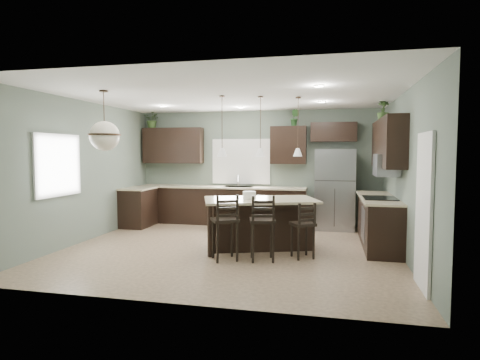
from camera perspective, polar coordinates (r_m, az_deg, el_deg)
name	(u,v)px	position (r m, az deg, el deg)	size (l,w,h in m)	color
ground	(230,249)	(7.51, -1.44, -9.75)	(6.00, 6.00, 0.00)	#9E8466
pantry_door	(424,211)	(5.70, 24.67, -4.09)	(0.04, 0.82, 2.04)	white
window_back	(241,161)	(10.05, 0.16, 2.66)	(1.35, 0.02, 1.00)	white
window_left	(57,165)	(7.89, -24.53, 1.93)	(0.02, 1.10, 1.00)	white
left_return_cabs	(138,208)	(9.95, -14.26, -3.84)	(0.60, 0.90, 0.90)	black
left_return_countertop	(139,188)	(9.89, -14.20, -1.15)	(0.66, 0.96, 0.04)	beige
back_lower_cabs	(221,206)	(9.97, -2.73, -3.70)	(4.20, 0.60, 0.90)	black
back_countertop	(221,187)	(9.90, -2.77, -1.02)	(4.20, 0.66, 0.04)	beige
sink_inset	(238,187)	(9.79, -0.23, -0.99)	(0.70, 0.45, 0.01)	gray
faucet	(238,181)	(9.75, -0.27, -0.15)	(0.02, 0.02, 0.28)	silver
back_upper_left	(173,146)	(10.43, -9.49, 4.85)	(1.55, 0.34, 0.90)	black
back_upper_right	(288,145)	(9.71, 6.91, 4.94)	(0.85, 0.34, 0.90)	black
fridge_header	(334,132)	(9.67, 13.17, 6.65)	(1.05, 0.34, 0.45)	black
right_lower_cabs	(378,222)	(8.11, 19.10, -5.70)	(0.60, 2.35, 0.90)	black
right_countertop	(378,198)	(8.05, 19.03, -2.40)	(0.66, 2.35, 0.04)	beige
cooktop	(380,198)	(7.77, 19.26, -2.44)	(0.58, 0.75, 0.02)	black
wall_oven_front	(363,224)	(7.81, 17.08, -6.02)	(0.01, 0.72, 0.60)	gray
right_upper_cabs	(388,143)	(8.02, 20.27, 4.93)	(0.34, 2.35, 0.90)	black
microwave	(386,165)	(7.74, 20.09, 2.01)	(0.40, 0.75, 0.40)	gray
refrigerator	(335,189)	(9.51, 13.30, -1.30)	(0.90, 0.74, 1.85)	#94949C
kitchen_island	(260,224)	(7.47, 2.87, -6.21)	(2.03, 1.15, 0.92)	black
serving_dish	(249,195)	(7.37, 1.35, -2.16)	(0.24, 0.24, 0.14)	silver
bar_stool_left	(225,227)	(6.64, -2.17, -6.73)	(0.41, 0.41, 1.10)	black
bar_stool_center	(262,228)	(6.61, 3.19, -6.79)	(0.41, 0.41, 1.10)	black
bar_stool_right	(303,230)	(6.85, 8.90, -7.06)	(0.35, 0.35, 0.95)	black
pendant_left	(222,126)	(7.29, -2.57, 7.65)	(0.17, 0.17, 1.10)	silver
pendant_center	(260,127)	(7.37, 2.92, 7.61)	(0.17, 0.17, 1.10)	silver
pendant_right	(298,127)	(7.51, 8.25, 7.50)	(0.17, 0.17, 1.10)	white
chandelier	(104,121)	(7.03, -18.75, 8.01)	(0.53, 0.53, 0.99)	beige
plant_back_left	(153,120)	(10.65, -12.33, 8.39)	(0.39, 0.34, 0.44)	#2F481F
plant_back_right	(295,118)	(9.70, 7.80, 8.76)	(0.22, 0.17, 0.39)	#2B5B27
plant_right_wall	(383,111)	(8.60, 19.69, 9.26)	(0.23, 0.23, 0.42)	#345123
room_shell	(230,157)	(7.30, -1.46, 3.32)	(6.00, 6.00, 6.00)	slate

